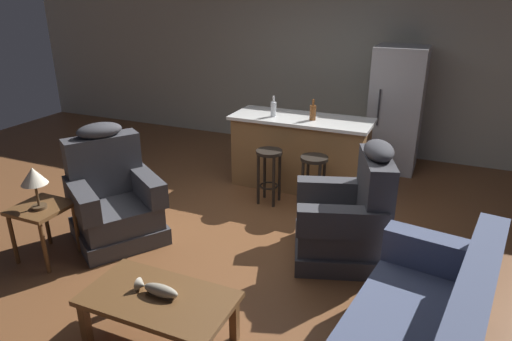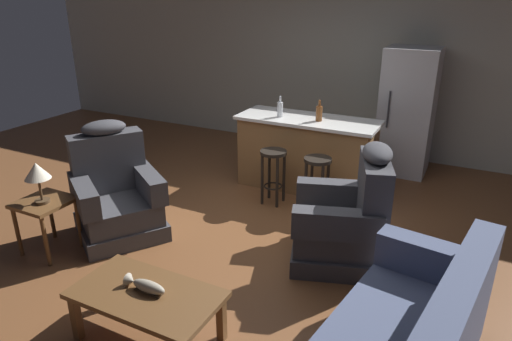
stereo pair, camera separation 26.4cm
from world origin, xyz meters
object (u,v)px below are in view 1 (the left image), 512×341
Objects in this scene: end_table at (42,216)px; bar_stool_left at (269,167)px; fish_figurine at (157,290)px; bar_stool_right at (314,174)px; refrigerator at (396,110)px; table_lamp at (34,178)px; recliner_near_lamp at (113,199)px; kitchen_island at (300,152)px; bottle_short_amber at (273,109)px; recliner_near_island at (348,218)px; coffee_table at (158,303)px; bottle_tall_green at (313,112)px.

bar_stool_left is at bearing 53.37° from end_table.
fish_figurine is 1.77m from end_table.
bar_stool_right is 1.98m from refrigerator.
table_lamp is 4.74m from refrigerator.
recliner_near_lamp is 2.47m from kitchen_island.
bar_stool_left is 0.81m from bottle_short_amber.
table_lamp reaches higher than kitchen_island.
refrigerator reaches higher than table_lamp.
end_table is at bearing 132.13° from table_lamp.
bar_stool_left is (1.19, 1.42, 0.05)m from recliner_near_lamp.
coffee_table is at bearing 41.94° from recliner_near_island.
table_lamp reaches higher than bar_stool_right.
kitchen_island is (1.70, 2.67, 0.02)m from end_table.
table_lamp is 0.60× the size of bar_stool_right.
bottle_tall_green is (1.54, 1.99, 0.63)m from recliner_near_lamp.
fish_figurine is 2.57m from bar_stool_left.
recliner_near_lamp is at bearing -123.85° from kitchen_island.
end_table is 0.41m from table_lamp.
refrigerator is at bearing 87.42° from recliner_near_lamp.
coffee_table is 4.13× the size of bottle_short_amber.
bar_stool_left is (-0.18, 2.58, 0.11)m from coffee_table.
bar_stool_right is (0.38, 2.58, 0.11)m from coffee_table.
recliner_near_lamp reaches higher than end_table.
refrigerator reaches higher than bottle_tall_green.
table_lamp is 1.54× the size of bottle_short_amber.
recliner_near_island reaches higher than end_table.
recliner_near_island is at bearing 59.80° from fish_figurine.
bar_stool_left reaches higher than coffee_table.
recliner_near_island reaches higher than bar_stool_left.
table_lamp is (-0.30, -0.66, 0.45)m from recliner_near_lamp.
bottle_tall_green reaches higher than fish_figurine.
bar_stool_left is 2.60× the size of bottle_tall_green.
refrigerator is at bearing 43.32° from bottle_short_amber.
kitchen_island is (1.67, 2.70, -0.39)m from table_lamp.
recliner_near_lamp is 2.93× the size of table_lamp.
recliner_near_island is 1.78m from kitchen_island.
bar_stool_right is (2.05, 2.07, -0.40)m from table_lamp.
table_lamp is 3.23m from bottle_tall_green.
recliner_near_lamp is 0.71m from end_table.
recliner_near_lamp is at bearing 139.69° from fish_figurine.
recliner_near_lamp is 2.14× the size of end_table.
kitchen_island is at bearing 57.50° from end_table.
fish_figurine is at bearing -90.29° from kitchen_island.
refrigerator is at bearing 55.73° from bottle_tall_green.
bottle_tall_green is at bearing -18.96° from kitchen_island.
bottle_short_amber is (-0.17, 0.54, 0.58)m from bar_stool_left.
table_lamp is 0.23× the size of kitchen_island.
bar_stool_right is (-0.61, 0.85, 0.05)m from recliner_near_island.
refrigerator is 1.53m from bottle_tall_green.
coffee_table is 3.22m from kitchen_island.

